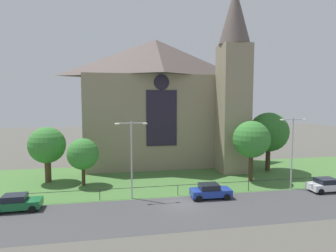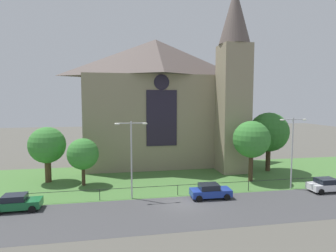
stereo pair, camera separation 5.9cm
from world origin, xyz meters
name	(u,v)px [view 1 (the left image)]	position (x,y,z in m)	size (l,w,h in m)	color
ground	(165,177)	(0.00, 10.00, 0.00)	(160.00, 160.00, 0.00)	#56544C
road_asphalt	(187,211)	(0.00, -2.00, 0.00)	(120.00, 8.00, 0.01)	#424244
grass_verge	(168,181)	(0.00, 8.00, 0.00)	(120.00, 20.00, 0.01)	#477538
church_building	(161,100)	(0.87, 18.76, 10.27)	(23.20, 16.20, 26.00)	gray
iron_railing	(178,186)	(0.09, 2.50, 0.98)	(32.87, 0.07, 1.13)	black
tree_left_far	(47,145)	(-14.82, 10.36, 4.63)	(4.51, 4.51, 6.94)	#4C3823
tree_right_near	(251,140)	(10.36, 6.14, 5.32)	(4.63, 4.63, 7.68)	#423021
tree_right_far	(269,132)	(15.33, 10.64, 5.66)	(5.63, 5.63, 8.51)	#423021
tree_left_near	(83,154)	(-10.30, 8.08, 3.82)	(3.74, 3.74, 5.71)	#423021
streetlamp_near	(131,150)	(-4.83, 2.40, 5.16)	(3.37, 0.26, 8.09)	#B2B2B7
streetlamp_far	(292,144)	(13.51, 2.40, 5.26)	(3.37, 0.26, 8.27)	#B2B2B7
parked_car_green	(17,203)	(-15.52, 1.06, 0.74)	(4.25, 2.13, 1.51)	#196033
parked_car_blue	(210,191)	(3.24, 1.02, 0.74)	(4.24, 2.10, 1.51)	#1E3899
parked_car_white	(327,185)	(16.86, 0.70, 0.74)	(4.22, 2.05, 1.51)	silver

